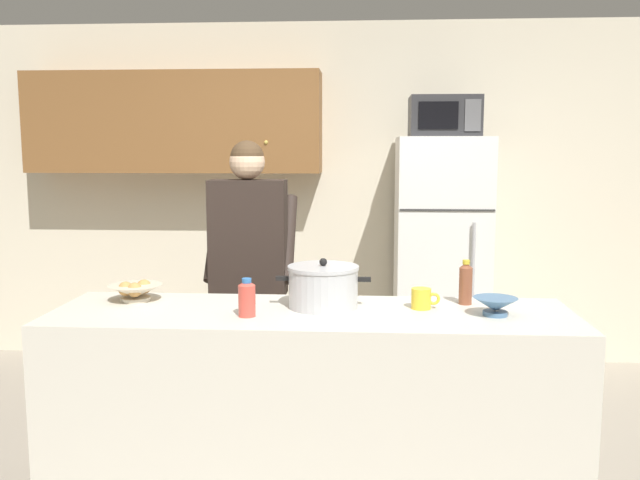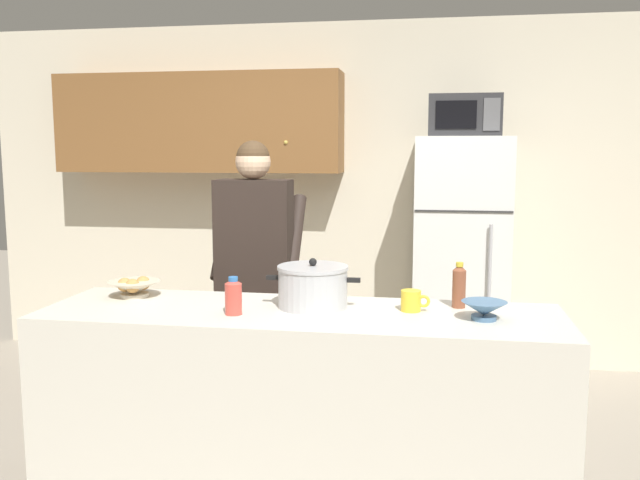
% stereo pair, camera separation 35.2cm
% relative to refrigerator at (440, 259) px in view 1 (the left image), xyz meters
% --- Properties ---
extents(back_wall_unit, '(6.00, 0.48, 2.60)m').
position_rel_refrigerator_xyz_m(back_wall_unit, '(-1.06, 0.40, 0.56)').
color(back_wall_unit, beige).
rests_on(back_wall_unit, ground).
extents(kitchen_island, '(2.35, 0.68, 0.92)m').
position_rel_refrigerator_xyz_m(kitchen_island, '(-0.78, -1.85, -0.41)').
color(kitchen_island, silver).
rests_on(kitchen_island, ground).
extents(refrigerator, '(0.64, 0.68, 1.73)m').
position_rel_refrigerator_xyz_m(refrigerator, '(0.00, 0.00, 0.00)').
color(refrigerator, white).
rests_on(refrigerator, ground).
extents(microwave, '(0.48, 0.37, 0.28)m').
position_rel_refrigerator_xyz_m(microwave, '(0.00, -0.02, 1.01)').
color(microwave, '#2D2D30').
rests_on(microwave, refrigerator).
extents(person_near_pot, '(0.51, 0.41, 1.69)m').
position_rel_refrigerator_xyz_m(person_near_pot, '(-1.20, -1.05, 0.20)').
color(person_near_pot, '#33384C').
rests_on(person_near_pot, ground).
extents(cooking_pot, '(0.44, 0.33, 0.23)m').
position_rel_refrigerator_xyz_m(cooking_pot, '(-0.73, -1.77, 0.15)').
color(cooking_pot, silver).
rests_on(cooking_pot, kitchen_island).
extents(coffee_mug, '(0.13, 0.09, 0.10)m').
position_rel_refrigerator_xyz_m(coffee_mug, '(-0.28, -1.77, 0.10)').
color(coffee_mug, yellow).
rests_on(coffee_mug, kitchen_island).
extents(bread_bowl, '(0.26, 0.26, 0.10)m').
position_rel_refrigerator_xyz_m(bread_bowl, '(-1.64, -1.71, 0.10)').
color(bread_bowl, beige).
rests_on(bread_bowl, kitchen_island).
extents(empty_bowl, '(0.19, 0.19, 0.08)m').
position_rel_refrigerator_xyz_m(empty_bowl, '(0.03, -1.88, 0.10)').
color(empty_bowl, '#4C7299').
rests_on(empty_bowl, kitchen_island).
extents(bottle_near_edge, '(0.06, 0.06, 0.21)m').
position_rel_refrigerator_xyz_m(bottle_near_edge, '(-0.07, -1.66, 0.16)').
color(bottle_near_edge, brown).
rests_on(bottle_near_edge, kitchen_island).
extents(bottle_mid_counter, '(0.08, 0.08, 0.17)m').
position_rel_refrigerator_xyz_m(bottle_mid_counter, '(-1.06, -1.96, 0.14)').
color(bottle_mid_counter, '#D84C3F').
rests_on(bottle_mid_counter, kitchen_island).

